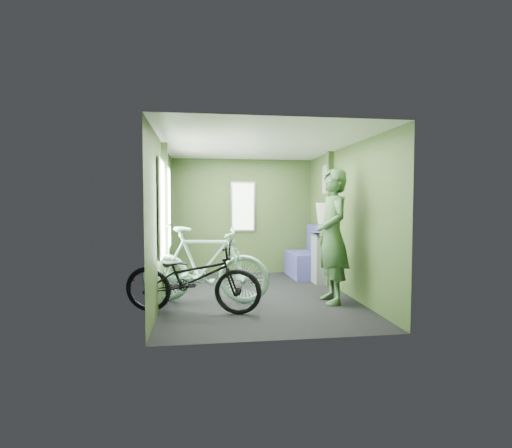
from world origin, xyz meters
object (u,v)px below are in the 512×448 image
Objects in this scene: passenger at (332,236)px; waste_box at (321,259)px; bicycle_black at (193,314)px; bench_seat at (305,261)px; bicycle_mint at (204,304)px.

waste_box is at bearing 169.18° from passenger.
bicycle_black is 2.20m from passenger.
waste_box is 0.87× the size of bench_seat.
bench_seat reaches higher than bicycle_mint.
bicycle_black is 0.52m from bicycle_mint.
waste_box is at bearing -81.90° from bench_seat.
bicycle_mint is 1.83× the size of bench_seat.
bench_seat reaches higher than waste_box.
bicycle_black is 0.94× the size of passenger.
waste_box is (2.07, 1.17, 0.44)m from bicycle_mint.
bicycle_black is at bearing -81.01° from passenger.
waste_box is at bearing -46.18° from bicycle_mint.
passenger is (1.81, -0.19, 0.95)m from bicycle_mint.
bicycle_black is 3.15m from bench_seat.
waste_box is at bearing -38.86° from bicycle_black.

